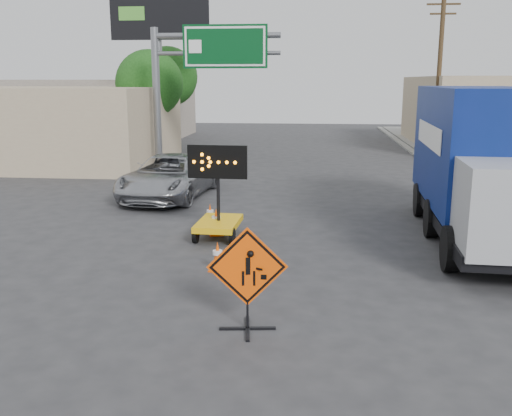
% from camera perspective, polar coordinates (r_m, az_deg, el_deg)
% --- Properties ---
extents(ground, '(100.00, 100.00, 0.00)m').
position_cam_1_polar(ground, '(10.50, -1.02, -11.79)').
color(ground, '#2D2D30').
rests_on(ground, ground).
extents(curb_right, '(0.40, 60.00, 0.12)m').
position_cam_1_polar(curb_right, '(25.59, 19.43, 2.27)').
color(curb_right, gray).
rests_on(curb_right, ground).
extents(storefront_left_near, '(14.00, 10.00, 4.00)m').
position_cam_1_polar(storefront_left_near, '(33.24, -21.52, 7.72)').
color(storefront_left_near, tan).
rests_on(storefront_left_near, ground).
extents(storefront_left_far, '(12.00, 10.00, 4.40)m').
position_cam_1_polar(storefront_left_far, '(46.44, -14.74, 9.58)').
color(storefront_left_far, '#A49888').
rests_on(storefront_left_far, ground).
extents(building_right_far, '(10.00, 14.00, 4.60)m').
position_cam_1_polar(building_right_far, '(41.28, 22.78, 8.83)').
color(building_right_far, tan).
rests_on(building_right_far, ground).
extents(highway_gantry, '(6.18, 0.38, 6.90)m').
position_cam_1_polar(highway_gantry, '(28.02, -5.85, 14.06)').
color(highway_gantry, slate).
rests_on(highway_gantry, ground).
extents(billboard, '(6.10, 0.54, 9.85)m').
position_cam_1_polar(billboard, '(36.74, -9.61, 17.16)').
color(billboard, slate).
rests_on(billboard, ground).
extents(utility_pole_far, '(1.80, 0.26, 9.00)m').
position_cam_1_polar(utility_pole_far, '(34.18, 17.83, 12.62)').
color(utility_pole_far, '#49361F').
rests_on(utility_pole_far, ground).
extents(tree_left_near, '(3.71, 3.71, 6.03)m').
position_cam_1_polar(tree_left_near, '(32.79, -10.62, 12.11)').
color(tree_left_near, '#49361F').
rests_on(tree_left_near, ground).
extents(tree_left_far, '(4.10, 4.10, 6.66)m').
position_cam_1_polar(tree_left_far, '(40.78, -8.81, 12.84)').
color(tree_left_far, '#49361F').
rests_on(tree_left_far, ground).
extents(construction_sign, '(1.42, 1.01, 1.89)m').
position_cam_1_polar(construction_sign, '(10.02, -0.87, -6.89)').
color(construction_sign, black).
rests_on(construction_sign, ground).
extents(arrow_board, '(1.66, 1.88, 2.62)m').
position_cam_1_polar(arrow_board, '(16.03, -3.77, -0.91)').
color(arrow_board, yellow).
rests_on(arrow_board, ground).
extents(pickup_truck, '(3.16, 5.98, 1.60)m').
position_cam_1_polar(pickup_truck, '(21.82, -8.63, 3.15)').
color(pickup_truck, '#A7A9AE').
rests_on(pickup_truck, ground).
extents(box_truck, '(3.15, 8.89, 4.17)m').
position_cam_1_polar(box_truck, '(16.79, 21.63, 3.34)').
color(box_truck, black).
rests_on(box_truck, ground).
extents(cone_a, '(0.43, 0.43, 0.70)m').
position_cam_1_polar(cone_a, '(13.31, -3.86, -4.84)').
color(cone_a, '#FB4F05').
rests_on(cone_a, ground).
extents(cone_b, '(0.48, 0.48, 0.78)m').
position_cam_1_polar(cone_b, '(16.36, -4.00, -1.37)').
color(cone_b, '#FB4F05').
rests_on(cone_b, ground).
extents(cone_c, '(0.38, 0.38, 0.66)m').
position_cam_1_polar(cone_c, '(17.56, -4.61, -0.62)').
color(cone_c, '#FB4F05').
rests_on(cone_c, ground).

